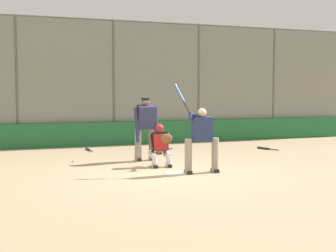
{
  "coord_description": "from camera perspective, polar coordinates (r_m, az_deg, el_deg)",
  "views": [
    {
      "loc": [
        3.82,
        10.2,
        1.94
      ],
      "look_at": [
        -0.19,
        -1.0,
        1.05
      ],
      "focal_mm": 50.0,
      "sensor_mm": 36.0,
      "label": 1
    }
  ],
  "objects": [
    {
      "name": "ground_plane",
      "position": [
        11.06,
        0.82,
        -5.82
      ],
      "size": [
        160.0,
        160.0,
        0.0
      ],
      "primitive_type": "plane",
      "color": "tan"
    },
    {
      "name": "home_plate_marker",
      "position": [
        11.06,
        0.82,
        -5.79
      ],
      "size": [
        0.43,
        0.43,
        0.01
      ],
      "primitive_type": "cube",
      "color": "white",
      "rests_on": "ground_plane"
    },
    {
      "name": "backstop_fence",
      "position": [
        16.89,
        -6.65,
        5.57
      ],
      "size": [
        19.92,
        0.08,
        4.47
      ],
      "color": "#515651",
      "rests_on": "ground_plane"
    },
    {
      "name": "padding_wall",
      "position": [
        16.86,
        -6.52,
        -0.92
      ],
      "size": [
        19.44,
        0.18,
        0.84
      ],
      "primitive_type": "cube",
      "color": "#236638",
      "rests_on": "ground_plane"
    },
    {
      "name": "bleachers_beyond",
      "position": [
        19.95,
        -1.95,
        0.1
      ],
      "size": [
        13.89,
        2.5,
        1.48
      ],
      "color": "slate",
      "rests_on": "ground_plane"
    },
    {
      "name": "batter_at_plate",
      "position": [
        11.06,
        4.1,
        -1.45
      ],
      "size": [
        1.0,
        0.61,
        2.11
      ],
      "rotation": [
        0.0,
        0.0,
        -0.01
      ],
      "color": "gray",
      "rests_on": "ground_plane"
    },
    {
      "name": "catcher_behind_plate",
      "position": [
        11.98,
        -0.94,
        -2.31
      ],
      "size": [
        0.58,
        0.7,
        1.09
      ],
      "rotation": [
        0.0,
        0.0,
        -0.07
      ],
      "color": "silver",
      "rests_on": "ground_plane"
    },
    {
      "name": "umpire_home",
      "position": [
        12.98,
        -2.74,
        -0.08
      ],
      "size": [
        0.72,
        0.45,
        1.77
      ],
      "rotation": [
        0.0,
        0.0,
        0.04
      ],
      "color": "gray",
      "rests_on": "ground_plane"
    },
    {
      "name": "spare_bat_near_backstop",
      "position": [
        15.91,
        11.75,
        -2.69
      ],
      "size": [
        0.31,
        0.86,
        0.07
      ],
      "rotation": [
        0.0,
        0.0,
        5.01
      ],
      "color": "black",
      "rests_on": "ground_plane"
    },
    {
      "name": "spare_bat_by_padding",
      "position": [
        15.11,
        -0.56,
        -2.97
      ],
      "size": [
        0.7,
        0.65,
        0.07
      ],
      "rotation": [
        0.0,
        0.0,
        0.74
      ],
      "color": "black",
      "rests_on": "ground_plane"
    },
    {
      "name": "spare_bat_third_base_side",
      "position": [
        15.56,
        -9.7,
        -2.82
      ],
      "size": [
        0.1,
        0.84,
        0.07
      ],
      "rotation": [
        0.0,
        0.0,
        4.77
      ],
      "color": "black",
      "rests_on": "ground_plane"
    },
    {
      "name": "fielding_glove_on_dirt",
      "position": [
        14.4,
        -1.05,
        -3.25
      ],
      "size": [
        0.29,
        0.22,
        0.1
      ],
      "color": "#56331E",
      "rests_on": "ground_plane"
    },
    {
      "name": "baseball_loose",
      "position": [
        13.06,
        -11.41,
        -4.18
      ],
      "size": [
        0.07,
        0.07,
        0.07
      ],
      "primitive_type": "sphere",
      "color": "white",
      "rests_on": "ground_plane"
    }
  ]
}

